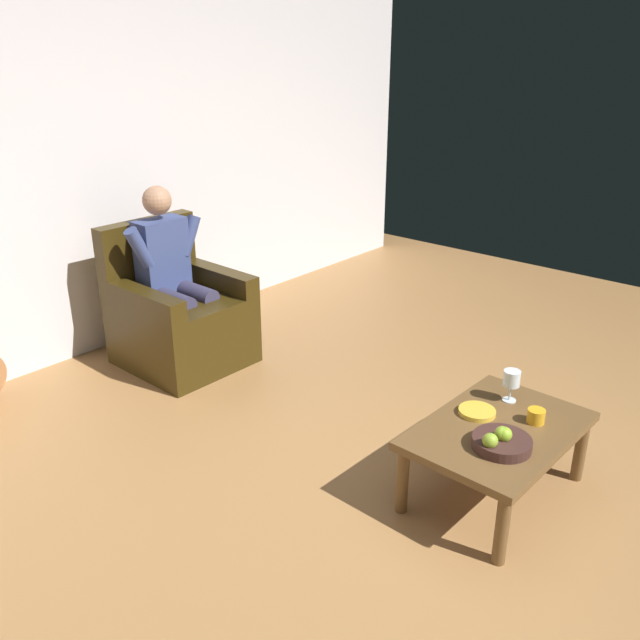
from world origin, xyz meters
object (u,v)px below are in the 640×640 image
(fruit_bowl, at_px, (501,441))
(decorative_dish, at_px, (477,412))
(coffee_table, at_px, (498,437))
(candle_jar, at_px, (536,416))
(wine_glass_near, at_px, (511,380))
(armchair, at_px, (178,317))
(person_seated, at_px, (174,273))

(fruit_bowl, distance_m, decorative_dish, 0.31)
(coffee_table, relative_size, candle_jar, 10.97)
(coffee_table, xyz_separation_m, decorative_dish, (-0.04, -0.14, 0.07))
(coffee_table, height_order, fruit_bowl, fruit_bowl)
(coffee_table, relative_size, decorative_dish, 5.11)
(wine_glass_near, xyz_separation_m, candle_jar, (0.12, 0.19, -0.08))
(fruit_bowl, xyz_separation_m, decorative_dish, (-0.20, -0.23, -0.02))
(armchair, bearing_deg, candle_jar, 94.93)
(coffee_table, height_order, wine_glass_near, wine_glass_near)
(armchair, relative_size, person_seated, 0.79)
(coffee_table, xyz_separation_m, wine_glass_near, (-0.27, -0.08, 0.17))
(coffee_table, distance_m, decorative_dish, 0.16)
(coffee_table, bearing_deg, armchair, -89.10)
(armchair, xyz_separation_m, person_seated, (-0.00, -0.01, 0.32))
(decorative_dish, relative_size, candle_jar, 2.15)
(person_seated, xyz_separation_m, candle_jar, (-0.19, 2.52, -0.23))
(armchair, distance_m, wine_glass_near, 2.34)
(armchair, distance_m, coffee_table, 2.40)
(armchair, xyz_separation_m, decorative_dish, (-0.08, 2.26, 0.07))
(armchair, bearing_deg, wine_glass_near, 98.11)
(armchair, height_order, coffee_table, armchair)
(person_seated, bearing_deg, coffee_table, 91.47)
(person_seated, xyz_separation_m, decorative_dish, (-0.08, 2.26, -0.25))
(coffee_table, relative_size, wine_glass_near, 5.50)
(decorative_dish, distance_m, candle_jar, 0.28)
(person_seated, distance_m, coffee_table, 2.43)
(fruit_bowl, bearing_deg, decorative_dish, -131.61)
(wine_glass_near, distance_m, fruit_bowl, 0.47)
(fruit_bowl, height_order, candle_jar, fruit_bowl)
(wine_glass_near, bearing_deg, fruit_bowl, 21.52)
(person_seated, bearing_deg, wine_glass_near, 98.08)
(armchair, bearing_deg, fruit_bowl, 87.71)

